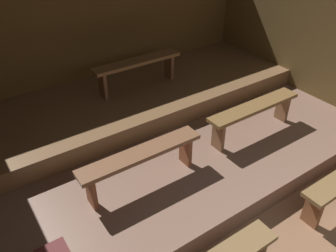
# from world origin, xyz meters

# --- Properties ---
(ground) EXTENTS (5.87, 5.96, 0.08)m
(ground) POSITION_xyz_m (0.00, 2.58, -0.04)
(ground) COLOR brown
(wall_back) EXTENTS (5.87, 0.06, 2.34)m
(wall_back) POSITION_xyz_m (0.00, 5.19, 1.17)
(wall_back) COLOR brown
(wall_back) RESTS_ON ground
(platform_lower) EXTENTS (5.07, 3.43, 0.27)m
(platform_lower) POSITION_xyz_m (0.00, 3.45, 0.13)
(platform_lower) COLOR #7F5F4E
(platform_lower) RESTS_ON ground
(platform_middle) EXTENTS (5.07, 1.73, 0.27)m
(platform_middle) POSITION_xyz_m (0.00, 4.30, 0.40)
(platform_middle) COLOR brown
(platform_middle) RESTS_ON platform_lower
(bench_lower_left) EXTENTS (1.49, 0.25, 0.45)m
(bench_lower_left) POSITION_xyz_m (-0.89, 2.72, 0.63)
(bench_lower_left) COLOR brown
(bench_lower_left) RESTS_ON platform_lower
(bench_lower_right) EXTENTS (1.49, 0.25, 0.45)m
(bench_lower_right) POSITION_xyz_m (0.89, 2.72, 0.63)
(bench_lower_right) COLOR brown
(bench_lower_right) RESTS_ON platform_lower
(bench_middle_center) EXTENTS (1.43, 0.25, 0.45)m
(bench_middle_center) POSITION_xyz_m (0.04, 4.38, 0.90)
(bench_middle_center) COLOR brown
(bench_middle_center) RESTS_ON platform_middle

